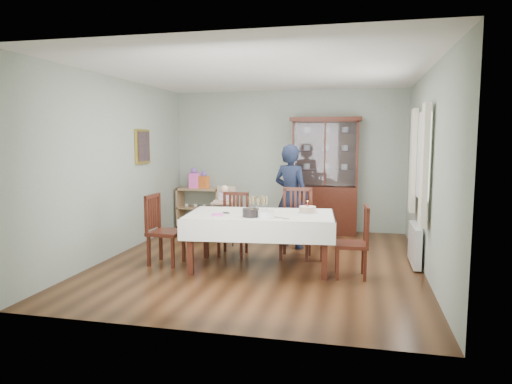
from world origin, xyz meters
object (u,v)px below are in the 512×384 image
(chair_far_right, at_px, (296,237))
(woman, at_px, (291,196))
(gift_bag_pink, at_px, (194,179))
(chair_end_left, at_px, (165,243))
(birthday_cake, at_px, (307,210))
(champagne_tray, at_px, (258,207))
(sideboard, at_px, (200,208))
(high_chair, at_px, (225,221))
(gift_bag_orange, at_px, (204,181))
(chair_far_left, at_px, (233,237))
(chair_end_right, at_px, (352,256))
(dining_table, at_px, (260,240))
(china_cabinet, at_px, (325,174))

(chair_far_right, xyz_separation_m, woman, (-0.17, 0.64, 0.54))
(woman, bearing_deg, gift_bag_pink, -5.88)
(chair_end_left, bearing_deg, birthday_cake, -80.44)
(chair_end_left, xyz_separation_m, champagne_tray, (1.32, 0.22, 0.54))
(sideboard, bearing_deg, chair_far_right, -41.19)
(high_chair, bearing_deg, gift_bag_orange, 121.67)
(sideboard, distance_m, woman, 2.46)
(sideboard, xyz_separation_m, gift_bag_orange, (0.10, -0.02, 0.55))
(chair_end_left, distance_m, birthday_cake, 2.08)
(woman, distance_m, birthday_cake, 1.20)
(chair_far_left, bearing_deg, woman, 39.24)
(gift_bag_pink, bearing_deg, chair_end_right, -40.68)
(chair_far_left, bearing_deg, high_chair, 115.01)
(champagne_tray, distance_m, gift_bag_pink, 3.08)
(dining_table, bearing_deg, chair_end_left, -175.41)
(chair_far_right, height_order, woman, woman)
(chair_end_left, height_order, gift_bag_orange, gift_bag_orange)
(sideboard, distance_m, birthday_cake, 3.47)
(high_chair, bearing_deg, birthday_cake, -38.47)
(dining_table, height_order, woman, woman)
(dining_table, xyz_separation_m, chair_far_left, (-0.56, 0.61, -0.10))
(chair_far_right, bearing_deg, chair_end_left, -157.66)
(chair_end_left, bearing_deg, gift_bag_pink, 13.77)
(sideboard, bearing_deg, high_chair, -54.30)
(chair_end_right, relative_size, high_chair, 0.93)
(chair_end_right, bearing_deg, gift_bag_orange, -136.96)
(china_cabinet, bearing_deg, chair_end_left, -127.68)
(champagne_tray, bearing_deg, high_chair, 125.15)
(sideboard, bearing_deg, woman, -32.39)
(chair_far_right, distance_m, high_chair, 1.48)
(chair_end_right, distance_m, woman, 1.85)
(high_chair, height_order, birthday_cake, high_chair)
(dining_table, bearing_deg, champagne_tray, 114.94)
(chair_end_left, bearing_deg, china_cabinet, -35.51)
(sideboard, xyz_separation_m, chair_end_left, (0.44, -2.69, -0.10))
(birthday_cake, bearing_deg, champagne_tray, -176.34)
(chair_far_left, height_order, chair_end_right, chair_far_left)
(chair_end_left, relative_size, gift_bag_pink, 2.44)
(gift_bag_pink, xyz_separation_m, gift_bag_orange, (0.21, 0.00, -0.03))
(high_chair, xyz_separation_m, champagne_tray, (0.85, -1.21, 0.44))
(gift_bag_orange, bearing_deg, high_chair, -57.13)
(chair_end_right, xyz_separation_m, gift_bag_orange, (-2.95, 2.72, 0.67))
(dining_table, height_order, chair_end_right, chair_end_right)
(woman, bearing_deg, sideboard, -7.57)
(chair_end_right, xyz_separation_m, gift_bag_pink, (-3.16, 2.72, 0.70))
(gift_bag_orange, bearing_deg, woman, -33.36)
(dining_table, xyz_separation_m, champagne_tray, (-0.05, 0.11, 0.45))
(gift_bag_pink, bearing_deg, gift_bag_orange, 0.00)
(dining_table, bearing_deg, chair_far_left, 132.41)
(chair_end_right, bearing_deg, woman, -149.22)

